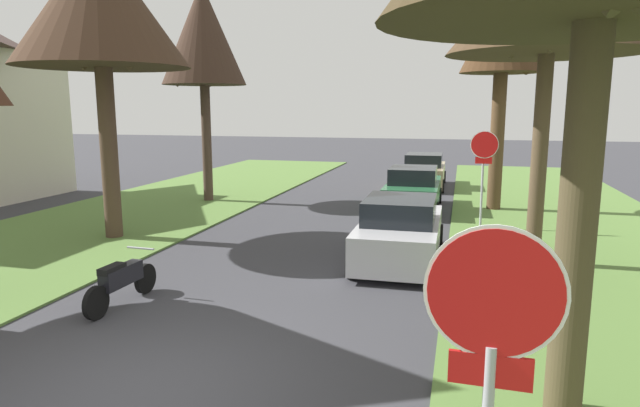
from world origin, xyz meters
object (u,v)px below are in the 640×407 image
Objects in this scene: stop_sign_far at (484,159)px; street_tree_left_mid_b at (203,36)px; parked_motorcycle at (121,281)px; stop_sign_near at (491,363)px; street_tree_right_mid_b at (503,33)px; parked_sedan_green at (413,190)px; street_tree_left_mid_a at (99,4)px; parked_sedan_tan at (424,172)px; parked_sedan_silver at (400,232)px.

stop_sign_far is 0.36× the size of street_tree_left_mid_b.
stop_sign_near is at bearing -40.80° from parked_motorcycle.
parked_motorcycle is (-6.68, -8.31, -1.69)m from stop_sign_far.
parked_sedan_green is (-2.83, -0.75, -5.47)m from street_tree_right_mid_b.
stop_sign_near reaches higher than parked_sedan_green.
street_tree_left_mid_a is 0.98× the size of street_tree_left_mid_b.
stop_sign_near reaches higher than parked_sedan_tan.
stop_sign_near is at bearing -85.20° from parked_sedan_tan.
parked_motorcycle is at bearing 139.20° from stop_sign_near.
parked_sedan_green is at bearing 0.78° from street_tree_left_mid_b.
stop_sign_far is at bearing 19.66° from street_tree_left_mid_a.
parked_sedan_silver is 6.83m from parked_sedan_green.
street_tree_left_mid_b is at bearing 120.92° from stop_sign_near.
parked_sedan_silver is at bearing -108.54° from street_tree_right_mid_b.
street_tree_left_mid_b is at bearing 141.01° from parked_sedan_silver.
street_tree_left_mid_b is at bearing -142.90° from parked_sedan_tan.
stop_sign_near is 9.99m from parked_sedan_silver.
parked_sedan_green is (-0.29, 6.83, 0.00)m from parked_sedan_silver.
street_tree_left_mid_a is (-10.67, -7.23, 0.17)m from street_tree_right_mid_b.
stop_sign_far is 0.37× the size of street_tree_left_mid_a.
street_tree_right_mid_b is 1.77× the size of parked_sedan_green.
parked_sedan_tan is 2.15× the size of parked_motorcycle.
stop_sign_near reaches higher than parked_sedan_silver.
parked_sedan_green is at bearing 92.46° from parked_sedan_silver.
street_tree_left_mid_b is 1.86× the size of parked_sedan_green.
stop_sign_near is 0.67× the size of parked_sedan_green.
street_tree_left_mid_a is 9.90m from parked_sedan_silver.
street_tree_left_mid_b is 4.01× the size of parked_motorcycle.
street_tree_left_mid_a is at bearing -160.34° from stop_sign_far.
parked_motorcycle is at bearing -104.36° from parked_sedan_tan.
parked_sedan_tan is 17.65m from parked_motorcycle.
stop_sign_far is 3.94m from parked_sedan_green.
parked_sedan_tan reaches higher than parked_motorcycle.
parked_sedan_green is (7.84, 6.48, -5.64)m from street_tree_left_mid_a.
street_tree_left_mid_b is 9.77m from parked_sedan_green.
stop_sign_far is 0.67× the size of parked_sedan_tan.
parked_sedan_green is at bearing 39.59° from street_tree_left_mid_a.
street_tree_left_mid_a is 6.37m from street_tree_left_mid_b.
stop_sign_near is at bearing -46.16° from street_tree_left_mid_a.
street_tree_left_mid_a reaches higher than stop_sign_near.
stop_sign_far is 0.38× the size of street_tree_right_mid_b.
street_tree_left_mid_a is 1.82× the size of parked_sedan_green.
street_tree_right_mid_b reaches higher than parked_sedan_silver.
parked_sedan_tan is at bearing 57.80° from street_tree_left_mid_a.
stop_sign_far is at bearing 51.19° from parked_motorcycle.
parked_motorcycle is at bearing -111.51° from parked_sedan_green.
stop_sign_near is 0.38× the size of street_tree_right_mid_b.
parked_sedan_silver is (-1.57, 9.75, -1.48)m from stop_sign_near.
stop_sign_far is 0.67× the size of parked_sedan_silver.
parked_sedan_green is 2.15× the size of parked_motorcycle.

